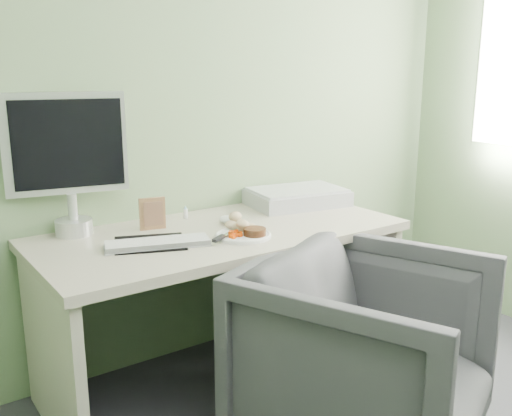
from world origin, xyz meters
TOP-DOWN VIEW (x-y plane):
  - wall_back at (0.00, 2.00)m, footprint 3.50×0.00m
  - desk at (0.00, 1.62)m, footprint 1.60×0.75m
  - plate at (0.02, 1.48)m, footprint 0.23×0.23m
  - steak at (0.05, 1.44)m, footprint 0.10×0.10m
  - potato_pile at (0.05, 1.53)m, footprint 0.13×0.12m
  - carrot_heap at (-0.03, 1.47)m, footprint 0.05×0.05m
  - steak_knife at (-0.09, 1.46)m, footprint 0.19×0.12m
  - mousepad at (-0.34, 1.61)m, footprint 0.35×0.33m
  - keyboard at (-0.33, 1.57)m, footprint 0.42×0.24m
  - computer_mouse at (0.08, 1.68)m, footprint 0.09×0.12m
  - photo_frame at (-0.24, 1.80)m, footprint 0.11×0.04m
  - eyedrop_bottle at (-0.03, 1.89)m, footprint 0.02×0.02m
  - scanner at (0.57, 1.80)m, footprint 0.53×0.40m
  - monitor at (-0.55, 1.94)m, footprint 0.49×0.17m
  - desk_chair at (0.20, 0.92)m, footprint 1.06×1.07m

SIDE VIEW (x-z plane):
  - desk_chair at x=0.20m, z-range 0.00..0.75m
  - desk at x=0.00m, z-range 0.18..0.91m
  - mousepad at x=-0.34m, z-range 0.73..0.73m
  - plate at x=0.02m, z-range 0.73..0.74m
  - keyboard at x=-0.33m, z-range 0.74..0.75m
  - computer_mouse at x=0.08m, z-range 0.73..0.77m
  - steak_knife at x=-0.09m, z-range 0.75..0.76m
  - steak at x=0.05m, z-range 0.74..0.77m
  - eyedrop_bottle at x=-0.03m, z-range 0.73..0.79m
  - carrot_heap at x=-0.03m, z-range 0.74..0.78m
  - scanner at x=0.57m, z-range 0.73..0.81m
  - potato_pile at x=0.05m, z-range 0.74..0.80m
  - photo_frame at x=-0.24m, z-range 0.73..0.87m
  - monitor at x=-0.55m, z-range 0.77..1.36m
  - wall_back at x=0.00m, z-range -0.40..3.10m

